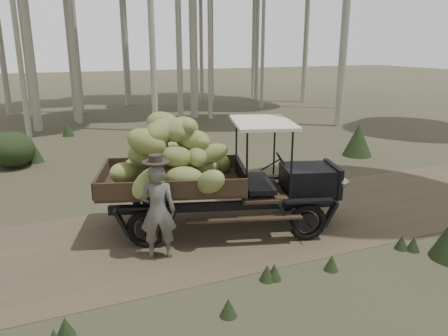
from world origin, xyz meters
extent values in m
plane|color=#473D2B|center=(0.00, 0.00, 0.00)|extent=(120.00, 120.00, 0.00)
cube|color=brown|center=(0.00, 0.00, 0.00)|extent=(70.00, 4.00, 0.01)
cube|color=black|center=(4.10, -0.43, 1.06)|extent=(1.31, 1.27, 0.58)
cube|color=black|center=(4.66, -0.60, 1.06)|extent=(0.41, 1.04, 0.66)
cube|color=black|center=(2.69, 0.00, 1.16)|extent=(0.51, 1.44, 0.58)
cube|color=#38281C|center=(1.27, 0.44, 1.06)|extent=(3.39, 2.69, 0.08)
cube|color=#38281C|center=(1.55, 1.35, 1.25)|extent=(2.85, 0.92, 0.34)
cube|color=#38281C|center=(0.99, -0.48, 1.25)|extent=(2.85, 0.92, 0.34)
cube|color=#38281C|center=(-0.15, 0.87, 1.25)|extent=(0.62, 1.84, 0.34)
cube|color=beige|center=(3.12, -0.13, 2.35)|extent=(1.69, 2.08, 0.06)
cube|color=black|center=(2.45, 0.50, 0.66)|extent=(4.69, 1.52, 0.19)
cube|color=black|center=(2.22, -0.27, 0.66)|extent=(4.69, 1.52, 0.19)
torus|color=black|center=(4.15, 0.44, 0.40)|extent=(0.81, 0.37, 0.80)
torus|color=black|center=(3.66, -1.18, 0.40)|extent=(0.81, 0.37, 0.80)
torus|color=black|center=(1.01, 1.40, 0.40)|extent=(0.81, 0.37, 0.80)
torus|color=black|center=(0.52, -0.22, 0.40)|extent=(0.81, 0.37, 0.80)
sphere|color=beige|center=(4.88, -0.17, 1.11)|extent=(0.19, 0.19, 0.19)
sphere|color=beige|center=(4.60, -1.08, 1.11)|extent=(0.19, 0.19, 0.19)
ellipsoid|color=olive|center=(1.35, -0.18, 1.34)|extent=(0.95, 0.75, 0.57)
ellipsoid|color=olive|center=(1.95, 0.34, 1.73)|extent=(0.98, 0.85, 0.64)
ellipsoid|color=olive|center=(1.65, 0.39, 2.00)|extent=(0.63, 0.80, 0.43)
ellipsoid|color=olive|center=(1.05, 0.33, 2.24)|extent=(1.01, 0.95, 0.65)
ellipsoid|color=olive|center=(0.29, 0.56, 1.37)|extent=(0.99, 0.98, 0.65)
ellipsoid|color=olive|center=(0.70, 0.58, 1.71)|extent=(1.01, 0.91, 0.71)
ellipsoid|color=olive|center=(1.73, 0.32, 1.94)|extent=(0.74, 0.98, 0.55)
ellipsoid|color=olive|center=(1.16, 0.55, 2.32)|extent=(1.03, 1.00, 0.73)
ellipsoid|color=olive|center=(0.59, 1.00, 1.35)|extent=(0.51, 0.79, 0.43)
ellipsoid|color=olive|center=(1.46, 1.02, 1.63)|extent=(0.81, 0.48, 0.44)
ellipsoid|color=olive|center=(0.98, 0.45, 1.96)|extent=(0.58, 0.92, 0.58)
ellipsoid|color=olive|center=(1.12, 0.47, 2.21)|extent=(0.81, 0.54, 0.54)
ellipsoid|color=olive|center=(2.02, 0.68, 1.34)|extent=(0.81, 1.01, 0.77)
ellipsoid|color=olive|center=(1.97, 0.08, 1.71)|extent=(1.02, 0.81, 0.69)
ellipsoid|color=olive|center=(0.71, 0.27, 2.06)|extent=(1.05, 0.93, 0.72)
ellipsoid|color=olive|center=(1.28, 0.33, 2.26)|extent=(0.77, 0.92, 0.63)
ellipsoid|color=olive|center=(2.43, 0.81, 1.30)|extent=(0.89, 0.59, 0.78)
ellipsoid|color=olive|center=(1.75, 0.20, 1.68)|extent=(0.73, 0.95, 0.53)
ellipsoid|color=olive|center=(1.68, 0.25, 2.02)|extent=(0.89, 0.66, 0.54)
ellipsoid|color=olive|center=(1.51, 0.40, 2.25)|extent=(0.57, 1.00, 0.65)
ellipsoid|color=olive|center=(2.03, 0.34, 1.36)|extent=(0.89, 0.77, 0.59)
ellipsoid|color=olive|center=(1.28, 0.11, 1.73)|extent=(0.78, 0.49, 0.60)
ellipsoid|color=olive|center=(0.83, 0.57, 2.05)|extent=(0.69, 0.84, 0.51)
ellipsoid|color=olive|center=(1.46, 0.31, 2.25)|extent=(0.98, 0.81, 0.57)
ellipsoid|color=olive|center=(0.57, -0.40, 1.42)|extent=(1.03, 0.79, 0.80)
ellipsoid|color=olive|center=(1.69, -0.74, 1.40)|extent=(0.69, 0.96, 0.74)
imported|color=#56534E|center=(0.65, -0.69, 0.93)|extent=(0.78, 0.63, 1.86)
cylinder|color=#2D2720|center=(0.65, -0.69, 1.89)|extent=(0.62, 0.62, 0.02)
cylinder|color=#2D2720|center=(0.65, -0.69, 1.95)|extent=(0.31, 0.31, 0.15)
ellipsoid|color=#233319|center=(-2.17, 7.37, 0.60)|extent=(1.47, 1.47, 1.18)
cone|color=#233319|center=(3.89, 6.08, 0.49)|extent=(0.87, 0.87, 0.97)
cone|color=#233319|center=(-1.49, 7.82, 0.32)|extent=(0.58, 0.58, 0.65)
cone|color=#233319|center=(9.36, 4.18, 0.59)|extent=(1.06, 1.06, 1.18)
cone|color=#233319|center=(-0.13, 11.99, 0.30)|extent=(0.53, 0.53, 0.59)
cone|color=#233319|center=(3.33, 2.59, 0.15)|extent=(0.27, 0.27, 0.30)
cone|color=#233319|center=(2.12, -2.28, 0.15)|extent=(0.27, 0.27, 0.30)
cone|color=#233319|center=(2.53, 2.68, 0.15)|extent=(0.27, 0.27, 0.30)
cone|color=#233319|center=(5.33, -2.42, 0.15)|extent=(0.27, 0.27, 0.30)
cone|color=#233319|center=(2.26, -2.30, 0.15)|extent=(0.27, 0.27, 0.30)
cone|color=#233319|center=(-1.18, -2.50, 0.15)|extent=(0.27, 0.27, 0.30)
cone|color=#233319|center=(3.37, -2.42, 0.15)|extent=(0.27, 0.27, 0.30)
cone|color=#233319|center=(1.10, -2.96, 0.15)|extent=(0.27, 0.27, 0.30)
cone|color=#233319|center=(5.17, -2.27, 0.15)|extent=(0.27, 0.27, 0.30)
camera|label=1|loc=(-1.19, -8.19, 3.95)|focal=35.00mm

